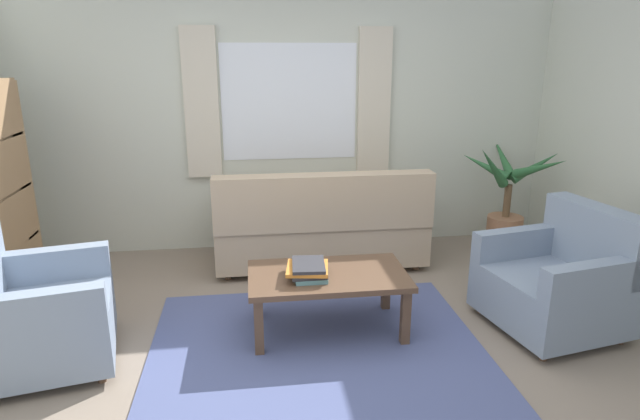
# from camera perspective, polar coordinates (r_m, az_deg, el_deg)

# --- Properties ---
(ground_plane) EXTENTS (6.24, 6.24, 0.00)m
(ground_plane) POSITION_cam_1_polar(r_m,az_deg,el_deg) (3.58, -0.07, -15.69)
(ground_plane) COLOR gray
(wall_back) EXTENTS (5.32, 0.12, 2.60)m
(wall_back) POSITION_cam_1_polar(r_m,az_deg,el_deg) (5.32, -3.33, 9.90)
(wall_back) COLOR beige
(wall_back) RESTS_ON ground_plane
(window_with_curtains) EXTENTS (1.98, 0.07, 1.40)m
(window_with_curtains) POSITION_cam_1_polar(r_m,az_deg,el_deg) (5.22, -3.29, 11.43)
(window_with_curtains) COLOR white
(area_rug) EXTENTS (2.22, 2.07, 0.01)m
(area_rug) POSITION_cam_1_polar(r_m,az_deg,el_deg) (3.58, -0.07, -15.60)
(area_rug) COLOR #4C5684
(area_rug) RESTS_ON ground_plane
(couch) EXTENTS (1.90, 0.82, 0.92)m
(couch) POSITION_cam_1_polar(r_m,az_deg,el_deg) (4.89, 0.07, -1.84)
(couch) COLOR tan
(couch) RESTS_ON ground_plane
(armchair_left) EXTENTS (0.97, 0.99, 0.88)m
(armchair_left) POSITION_cam_1_polar(r_m,az_deg,el_deg) (3.81, -28.56, -9.72)
(armchair_left) COLOR gray
(armchair_left) RESTS_ON ground_plane
(armchair_right) EXTENTS (0.96, 0.98, 0.88)m
(armchair_right) POSITION_cam_1_polar(r_m,az_deg,el_deg) (4.17, 24.31, -6.95)
(armchair_right) COLOR gray
(armchair_right) RESTS_ON ground_plane
(coffee_table) EXTENTS (1.10, 0.64, 0.44)m
(coffee_table) POSITION_cam_1_polar(r_m,az_deg,el_deg) (3.74, 0.84, -7.60)
(coffee_table) COLOR brown
(coffee_table) RESTS_ON ground_plane
(book_stack_on_table) EXTENTS (0.32, 0.33, 0.10)m
(book_stack_on_table) POSITION_cam_1_polar(r_m,az_deg,el_deg) (3.64, -1.28, -6.42)
(book_stack_on_table) COLOR #5B8E93
(book_stack_on_table) RESTS_ON coffee_table
(potted_plant) EXTENTS (1.00, 1.23, 1.14)m
(potted_plant) POSITION_cam_1_polar(r_m,az_deg,el_deg) (5.53, 19.40, 0.41)
(potted_plant) COLOR #9E6B4C
(potted_plant) RESTS_ON ground_plane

